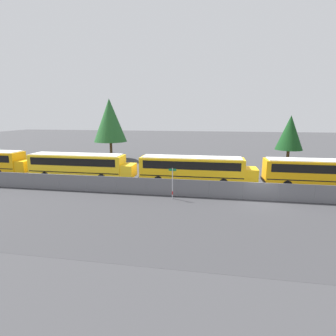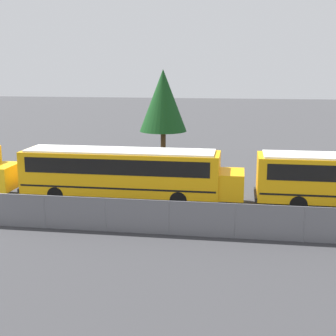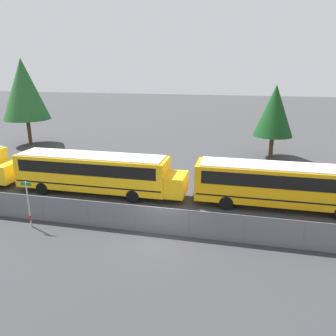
{
  "view_description": "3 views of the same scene",
  "coord_description": "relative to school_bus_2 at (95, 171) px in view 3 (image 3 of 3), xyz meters",
  "views": [
    {
      "loc": [
        -4.43,
        -23.66,
        7.59
      ],
      "look_at": [
        -9.19,
        4.46,
        1.77
      ],
      "focal_mm": 28.0,
      "sensor_mm": 36.0,
      "label": 1
    },
    {
      "loc": [
        13.69,
        -20.39,
        7.61
      ],
      "look_at": [
        9.64,
        5.97,
        1.88
      ],
      "focal_mm": 50.0,
      "sensor_mm": 36.0,
      "label": 2
    },
    {
      "loc": [
        4.09,
        -16.31,
        9.14
      ],
      "look_at": [
        -1.0,
        5.9,
        2.12
      ],
      "focal_mm": 35.0,
      "sensor_mm": 36.0,
      "label": 3
    }
  ],
  "objects": [
    {
      "name": "tree_3",
      "position": [
        13.57,
        13.97,
        3.09
      ],
      "size": [
        4.03,
        4.03,
        7.52
      ],
      "color": "#51381E",
      "rests_on": "ground_plane"
    },
    {
      "name": "school_bus_3",
      "position": [
        13.58,
        0.28,
        0.0
      ],
      "size": [
        12.95,
        2.53,
        3.0
      ],
      "color": "orange",
      "rests_on": "ground_plane"
    },
    {
      "name": "ground_plane",
      "position": [
        6.36,
        -5.09,
        -1.79
      ],
      "size": [
        200.0,
        200.0,
        0.0
      ],
      "primitive_type": "plane",
      "color": "#38383A"
    },
    {
      "name": "fence",
      "position": [
        6.36,
        -5.09,
        -0.94
      ],
      "size": [
        94.02,
        0.07,
        1.66
      ],
      "color": "#9EA0A5",
      "rests_on": "ground_plane"
    },
    {
      "name": "tree_1",
      "position": [
        -15.21,
        13.73,
        4.86
      ],
      "size": [
        5.51,
        5.51,
        10.24
      ],
      "color": "#51381E",
      "rests_on": "ground_plane"
    },
    {
      "name": "street_sign",
      "position": [
        -1.52,
        -5.92,
        -0.27
      ],
      "size": [
        0.7,
        0.09,
        2.86
      ],
      "color": "#B7B7BC",
      "rests_on": "ground_plane"
    },
    {
      "name": "school_bus_2",
      "position": [
        0.0,
        0.0,
        0.0
      ],
      "size": [
        12.95,
        2.53,
        3.0
      ],
      "color": "yellow",
      "rests_on": "ground_plane"
    },
    {
      "name": "road_strip",
      "position": [
        6.36,
        -11.09,
        -1.78
      ],
      "size": [
        127.95,
        12.0,
        0.01
      ],
      "color": "#333335",
      "rests_on": "ground_plane"
    }
  ]
}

